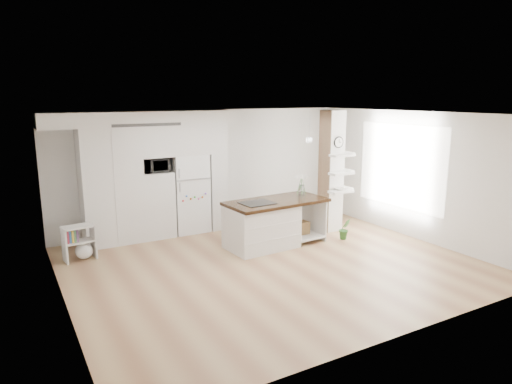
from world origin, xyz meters
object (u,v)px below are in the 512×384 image
(bookshelf, at_px, (81,245))
(floor_plant_a, at_px, (345,229))
(refrigerator, at_px, (189,193))
(kitchen_island, at_px, (267,223))

(bookshelf, height_order, floor_plant_a, bookshelf)
(refrigerator, distance_m, floor_plant_a, 3.51)
(refrigerator, height_order, bookshelf, refrigerator)
(kitchen_island, xyz_separation_m, floor_plant_a, (1.70, -0.41, -0.26))
(kitchen_island, xyz_separation_m, bookshelf, (-3.40, 1.06, -0.20))
(bookshelf, bearing_deg, kitchen_island, -25.19)
(refrigerator, bearing_deg, bookshelf, -163.34)
(floor_plant_a, bearing_deg, bookshelf, 163.87)
(kitchen_island, distance_m, floor_plant_a, 1.77)
(bookshelf, relative_size, floor_plant_a, 1.46)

